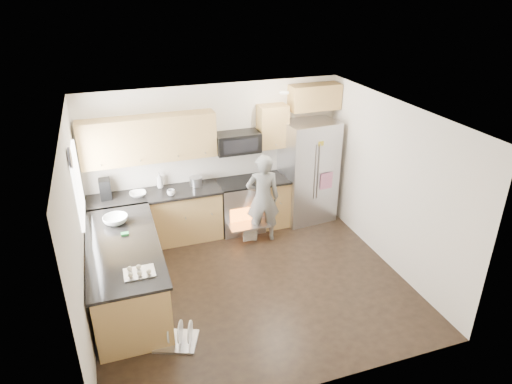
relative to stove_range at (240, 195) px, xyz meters
name	(u,v)px	position (x,y,z in m)	size (l,w,h in m)	color
ground	(252,285)	(-0.35, -1.69, -0.68)	(4.50, 4.50, 0.00)	black
room_shell	(248,183)	(-0.39, -1.68, 1.00)	(4.54, 4.04, 2.62)	silver
back_cabinet_run	(186,186)	(-0.93, 0.05, 0.29)	(4.45, 0.64, 2.50)	#AE8B45
peninsula	(127,272)	(-2.10, -1.44, -0.21)	(0.96, 2.36, 1.04)	#AE8B45
stove_range	(240,195)	(0.00, 0.00, 0.00)	(0.76, 0.97, 1.79)	#B7B7BC
refrigerator	(308,171)	(1.30, 0.01, 0.27)	(0.99, 0.80, 1.89)	#B7B7BC
person	(263,198)	(0.25, -0.49, 0.11)	(0.58, 0.38, 1.58)	slate
dish_rack	(176,337)	(-1.63, -2.51, -0.59)	(0.64, 0.58, 0.32)	#B7B7BC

